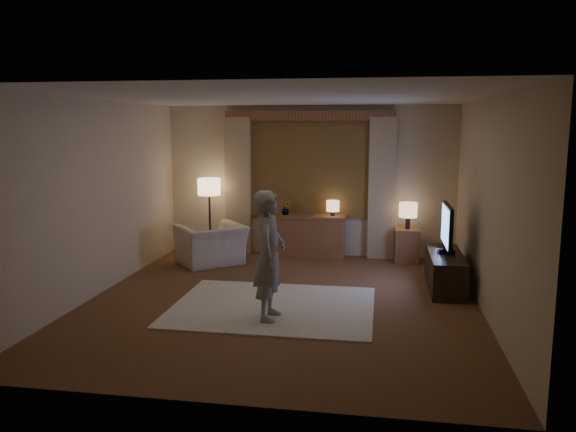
% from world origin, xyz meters
% --- Properties ---
extents(room, '(5.04, 5.54, 2.64)m').
position_xyz_m(room, '(0.00, 0.50, 1.33)').
color(room, brown).
rests_on(room, ground).
extents(rug, '(2.50, 2.00, 0.02)m').
position_xyz_m(rug, '(-0.07, -0.25, 0.01)').
color(rug, beige).
rests_on(rug, floor).
extents(sideboard, '(1.20, 0.40, 0.70)m').
position_xyz_m(sideboard, '(0.04, 2.50, 0.35)').
color(sideboard, brown).
rests_on(sideboard, floor).
extents(picture_frame, '(0.16, 0.02, 0.20)m').
position_xyz_m(picture_frame, '(0.04, 2.50, 0.80)').
color(picture_frame, brown).
rests_on(picture_frame, sideboard).
extents(plant, '(0.17, 0.13, 0.30)m').
position_xyz_m(plant, '(-0.36, 2.50, 0.85)').
color(plant, '#999999').
rests_on(plant, sideboard).
extents(table_lamp_sideboard, '(0.22, 0.22, 0.30)m').
position_xyz_m(table_lamp_sideboard, '(0.44, 2.50, 0.90)').
color(table_lamp_sideboard, black).
rests_on(table_lamp_sideboard, sideboard).
extents(floor_lamp, '(0.39, 0.39, 1.35)m').
position_xyz_m(floor_lamp, '(-1.70, 2.39, 1.14)').
color(floor_lamp, black).
rests_on(floor_lamp, floor).
extents(armchair, '(1.33, 1.32, 0.65)m').
position_xyz_m(armchair, '(-1.49, 1.76, 0.33)').
color(armchair, beige).
rests_on(armchair, floor).
extents(side_table, '(0.40, 0.40, 0.56)m').
position_xyz_m(side_table, '(1.69, 2.45, 0.28)').
color(side_table, brown).
rests_on(side_table, floor).
extents(table_lamp_side, '(0.30, 0.30, 0.44)m').
position_xyz_m(table_lamp_side, '(1.69, 2.45, 0.87)').
color(table_lamp_side, black).
rests_on(table_lamp_side, side_table).
extents(tv_stand, '(0.45, 1.40, 0.50)m').
position_xyz_m(tv_stand, '(2.15, 0.96, 0.25)').
color(tv_stand, black).
rests_on(tv_stand, floor).
extents(tv, '(0.23, 0.95, 0.68)m').
position_xyz_m(tv, '(2.15, 0.96, 0.88)').
color(tv, black).
rests_on(tv, tv_stand).
extents(person, '(0.37, 0.56, 1.51)m').
position_xyz_m(person, '(-0.02, -0.69, 0.78)').
color(person, gray).
rests_on(person, rug).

